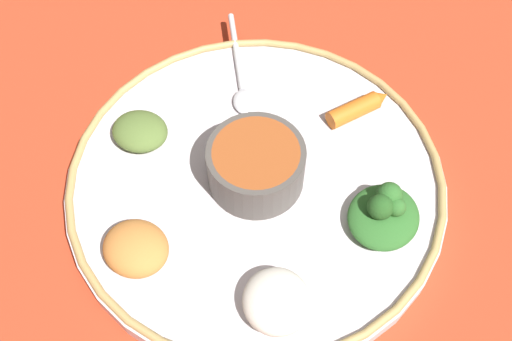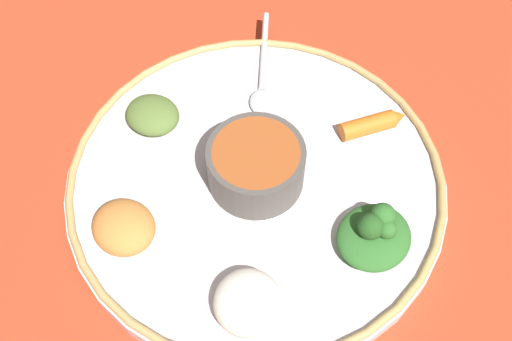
{
  "view_description": "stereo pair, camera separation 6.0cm",
  "coord_description": "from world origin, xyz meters",
  "px_view_note": "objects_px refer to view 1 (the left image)",
  "views": [
    {
      "loc": [
        -0.11,
        -0.31,
        0.54
      ],
      "look_at": [
        0.0,
        0.0,
        0.04
      ],
      "focal_mm": 43.15,
      "sensor_mm": 36.0,
      "label": 1
    },
    {
      "loc": [
        -0.05,
        -0.32,
        0.54
      ],
      "look_at": [
        0.0,
        0.0,
        0.04
      ],
      "focal_mm": 43.15,
      "sensor_mm": 36.0,
      "label": 2
    }
  ],
  "objects_px": {
    "spoon": "(241,79)",
    "carrot_near_spoon": "(358,108)",
    "center_bowl": "(256,165)",
    "greens_pile": "(384,213)"
  },
  "relations": [
    {
      "from": "greens_pile",
      "to": "carrot_near_spoon",
      "type": "relative_size",
      "value": 1.31
    },
    {
      "from": "spoon",
      "to": "greens_pile",
      "type": "distance_m",
      "value": 0.22
    },
    {
      "from": "center_bowl",
      "to": "greens_pile",
      "type": "relative_size",
      "value": 0.97
    },
    {
      "from": "center_bowl",
      "to": "spoon",
      "type": "relative_size",
      "value": 0.63
    },
    {
      "from": "spoon",
      "to": "carrot_near_spoon",
      "type": "relative_size",
      "value": 2.0
    },
    {
      "from": "greens_pile",
      "to": "center_bowl",
      "type": "bearing_deg",
      "value": 138.94
    },
    {
      "from": "spoon",
      "to": "carrot_near_spoon",
      "type": "xyz_separation_m",
      "value": [
        0.1,
        -0.08,
        0.01
      ]
    },
    {
      "from": "center_bowl",
      "to": "carrot_near_spoon",
      "type": "height_order",
      "value": "center_bowl"
    },
    {
      "from": "spoon",
      "to": "greens_pile",
      "type": "bearing_deg",
      "value": -71.28
    },
    {
      "from": "greens_pile",
      "to": "carrot_near_spoon",
      "type": "height_order",
      "value": "greens_pile"
    }
  ]
}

